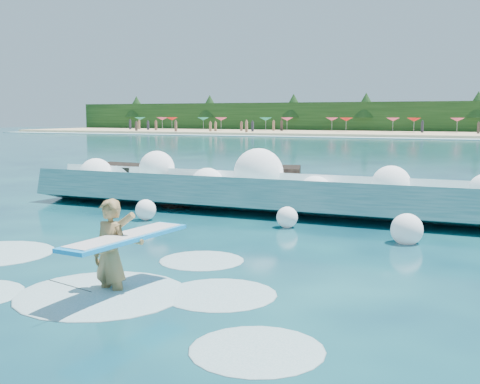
# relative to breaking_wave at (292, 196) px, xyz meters

# --- Properties ---
(ground) EXTENTS (200.00, 200.00, 0.00)m
(ground) POSITION_rel_breaking_wave_xyz_m (-1.15, -6.58, -0.52)
(ground) COLOR #07243A
(ground) RESTS_ON ground
(beach) EXTENTS (140.00, 20.00, 0.40)m
(beach) POSITION_rel_breaking_wave_xyz_m (-1.15, 71.42, -0.32)
(beach) COLOR tan
(beach) RESTS_ON ground
(wet_band) EXTENTS (140.00, 5.00, 0.08)m
(wet_band) POSITION_rel_breaking_wave_xyz_m (-1.15, 60.42, -0.48)
(wet_band) COLOR silver
(wet_band) RESTS_ON ground
(treeline) EXTENTS (140.00, 4.00, 5.00)m
(treeline) POSITION_rel_breaking_wave_xyz_m (-1.15, 81.42, 1.98)
(treeline) COLOR black
(treeline) RESTS_ON ground
(breaking_wave) EXTENTS (17.19, 2.71, 1.48)m
(breaking_wave) POSITION_rel_breaking_wave_xyz_m (0.00, 0.00, 0.00)
(breaking_wave) COLOR teal
(breaking_wave) RESTS_ON ground
(rock_cluster) EXTENTS (8.28, 3.46, 1.46)m
(rock_cluster) POSITION_rel_breaking_wave_xyz_m (-4.46, 1.11, -0.05)
(rock_cluster) COLOR black
(rock_cluster) RESTS_ON ground
(surfer_with_board) EXTENTS (1.08, 3.03, 1.90)m
(surfer_with_board) POSITION_rel_breaking_wave_xyz_m (0.04, -8.96, 0.18)
(surfer_with_board) COLOR olive
(surfer_with_board) RESTS_ON ground
(wave_spray) EXTENTS (15.61, 4.34, 1.98)m
(wave_spray) POSITION_rel_breaking_wave_xyz_m (-0.19, -0.10, 0.44)
(wave_spray) COLOR white
(wave_spray) RESTS_ON ground
(surf_foam) EXTENTS (9.33, 5.61, 0.14)m
(surf_foam) POSITION_rel_breaking_wave_xyz_m (-0.79, -8.60, -0.52)
(surf_foam) COLOR silver
(surf_foam) RESTS_ON ground
(beach_umbrellas) EXTENTS (112.15, 6.65, 0.50)m
(beach_umbrellas) POSITION_rel_breaking_wave_xyz_m (-1.24, 73.36, 1.73)
(beach_umbrellas) COLOR #14826A
(beach_umbrellas) RESTS_ON ground
(beachgoers) EXTENTS (103.61, 12.30, 1.94)m
(beachgoers) POSITION_rel_breaking_wave_xyz_m (1.63, 68.17, 0.56)
(beachgoers) COLOR #3F332D
(beachgoers) RESTS_ON ground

